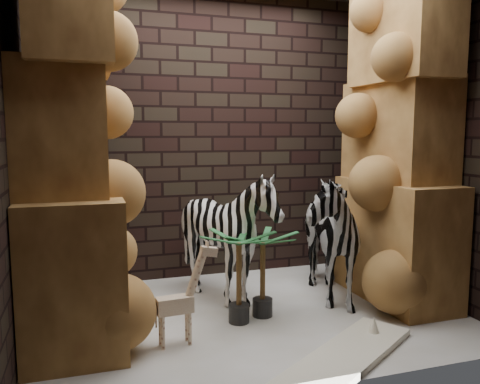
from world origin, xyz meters
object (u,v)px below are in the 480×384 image
object	(u,v)px
zebra_left	(228,243)
surfboard	(339,362)
giraffe_toy	(175,294)
zebra_right	(319,224)
palm_front	(263,274)
palm_back	(239,277)

from	to	relation	value
zebra_left	surfboard	size ratio (longest dim) A/B	0.78
giraffe_toy	surfboard	bearing A→B (deg)	-38.08
zebra_right	palm_front	xyz separation A→B (m)	(-0.67, -0.29, -0.33)
zebra_right	palm_back	bearing A→B (deg)	-148.37
zebra_right	giraffe_toy	world-z (taller)	zebra_right
palm_back	surfboard	bearing A→B (deg)	-65.83
palm_front	palm_back	xyz separation A→B (m)	(-0.23, -0.07, 0.02)
palm_front	palm_back	distance (m)	0.24
giraffe_toy	palm_back	bearing A→B (deg)	20.15
zebra_left	palm_front	size ratio (longest dim) A/B	1.67
palm_front	palm_back	size ratio (longest dim) A/B	0.96
zebra_right	surfboard	bearing A→B (deg)	-101.46
giraffe_toy	surfboard	size ratio (longest dim) A/B	0.49
zebra_left	surfboard	world-z (taller)	zebra_left
surfboard	zebra_left	bearing A→B (deg)	71.55
palm_front	surfboard	xyz separation A→B (m)	(0.18, -0.98, -0.34)
giraffe_toy	palm_front	bearing A→B (deg)	18.01
zebra_left	giraffe_toy	distance (m)	0.98
zebra_right	palm_back	xyz separation A→B (m)	(-0.90, -0.37, -0.32)
zebra_left	palm_back	world-z (taller)	zebra_left
zebra_left	surfboard	distance (m)	1.53
palm_back	zebra_right	bearing A→B (deg)	22.05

